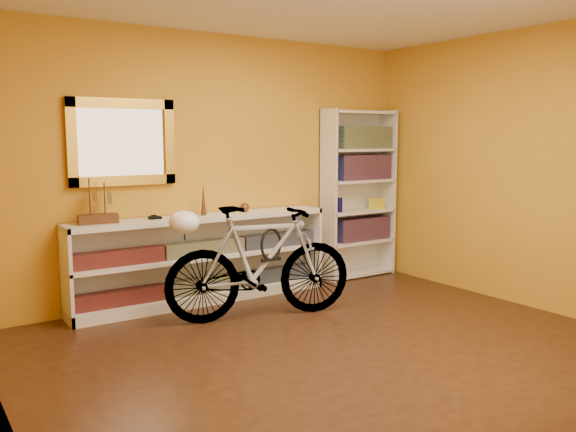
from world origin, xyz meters
TOP-DOWN VIEW (x-y plane):
  - floor at (0.00, 0.00)m, footprint 4.50×4.00m
  - back_wall at (0.00, 2.00)m, footprint 4.50×0.01m
  - right_wall at (2.25, 0.00)m, footprint 0.01×4.00m
  - gilt_mirror at (-0.95, 1.97)m, footprint 0.98×0.06m
  - wall_socket at (0.90, 1.99)m, footprint 0.09×0.02m
  - console_unit at (-0.24, 1.81)m, footprint 2.60×0.35m
  - cd_row_lower at (-0.24, 1.79)m, footprint 2.50×0.13m
  - cd_row_upper at (-0.24, 1.79)m, footprint 2.50×0.13m
  - model_ship at (-1.24, 1.81)m, footprint 0.35×0.16m
  - toy_car at (-0.72, 1.81)m, footprint 0.00×0.00m
  - bronze_ornament at (-0.23, 1.81)m, footprint 0.05×0.05m
  - decorative_orb at (0.22, 1.81)m, footprint 0.09×0.09m
  - bookcase at (1.73, 1.84)m, footprint 0.90×0.30m
  - book_row_a at (1.78, 1.84)m, footprint 0.70×0.22m
  - book_row_b at (1.78, 1.84)m, footprint 0.70×0.22m
  - book_row_c at (1.78, 1.84)m, footprint 0.70×0.22m
  - travel_mug at (1.43, 1.82)m, footprint 0.07×0.07m
  - red_tin at (1.53, 1.87)m, footprint 0.18×0.18m
  - yellow_bag at (1.98, 1.80)m, footprint 0.17×0.12m
  - bicycle at (-0.06, 1.05)m, footprint 0.85×1.78m
  - helmet at (-0.70, 1.21)m, footprint 0.26×0.25m
  - u_lock at (0.04, 1.03)m, footprint 0.22×0.02m

SIDE VIEW (x-z plane):
  - floor at x=0.00m, z-range -0.01..0.00m
  - cd_row_lower at x=-0.24m, z-range 0.10..0.24m
  - wall_socket at x=0.90m, z-range 0.21..0.29m
  - console_unit at x=-0.24m, z-range 0.00..0.85m
  - bicycle at x=-0.06m, z-range 0.00..1.01m
  - cd_row_upper at x=-0.24m, z-range 0.47..0.60m
  - book_row_a at x=1.78m, z-range 0.42..0.68m
  - u_lock at x=0.04m, z-range 0.55..0.77m
  - yellow_bag at x=1.98m, z-range 0.77..0.89m
  - travel_mug at x=1.43m, z-range 0.77..0.93m
  - toy_car at x=-0.72m, z-range 0.85..0.85m
  - helmet at x=-0.70m, z-range 0.79..0.99m
  - decorative_orb at x=0.22m, z-range 0.85..0.94m
  - bookcase at x=1.73m, z-range 0.00..1.90m
  - bronze_ornament at x=-0.23m, z-range 0.85..1.16m
  - model_ship at x=-1.24m, z-range 0.85..1.25m
  - book_row_b at x=1.78m, z-range 1.11..1.40m
  - back_wall at x=0.00m, z-range 0.00..2.60m
  - right_wall at x=2.25m, z-range 0.00..2.60m
  - gilt_mirror at x=-0.95m, z-range 1.16..1.94m
  - red_tin at x=1.53m, z-range 1.46..1.65m
  - book_row_c at x=1.78m, z-range 1.46..1.71m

